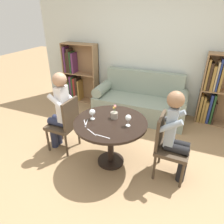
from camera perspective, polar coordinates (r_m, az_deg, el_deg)
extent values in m
plane|color=tan|center=(3.16, -0.35, -13.90)|extent=(16.00, 16.00, 0.00)
cube|color=silver|center=(4.38, 10.41, 17.41)|extent=(5.20, 0.05, 2.70)
cylinder|color=black|center=(2.75, -0.40, -2.99)|extent=(1.02, 1.02, 0.03)
cylinder|color=black|center=(2.94, -0.37, -8.73)|extent=(0.09, 0.09, 0.65)
cylinder|color=black|center=(3.15, -0.36, -13.69)|extent=(0.40, 0.40, 0.03)
cube|color=gray|center=(4.29, 7.71, 1.31)|extent=(1.88, 0.80, 0.42)
cube|color=gray|center=(4.41, 9.20, 8.39)|extent=(1.66, 0.16, 0.50)
cylinder|color=gray|center=(4.42, -2.54, 6.86)|extent=(0.22, 0.72, 0.22)
cylinder|color=gray|center=(4.06, 19.39, 3.32)|extent=(0.22, 0.72, 0.22)
cube|color=#93704C|center=(5.04, -8.14, 11.22)|extent=(0.84, 0.02, 1.39)
cube|color=#93704C|center=(5.15, -12.88, 11.16)|extent=(0.02, 0.28, 1.39)
cube|color=#93704C|center=(4.74, -4.57, 10.37)|extent=(0.02, 0.28, 1.39)
cube|color=#93704C|center=(5.17, -8.35, 3.53)|extent=(0.79, 0.28, 0.02)
cube|color=#93704C|center=(4.93, -8.89, 10.81)|extent=(0.79, 0.28, 0.02)
cube|color=#93704C|center=(4.79, -9.51, 18.67)|extent=(0.79, 0.28, 0.02)
cube|color=olive|center=(5.24, -12.06, 6.87)|extent=(0.04, 0.23, 0.54)
cube|color=#234723|center=(5.24, -11.55, 6.30)|extent=(0.03, 0.23, 0.44)
cube|color=#602D5B|center=(5.18, -11.18, 7.01)|extent=(0.05, 0.23, 0.59)
cube|color=#234723|center=(5.16, -10.71, 6.88)|extent=(0.04, 0.23, 0.58)
cube|color=maroon|center=(5.14, -10.20, 6.69)|extent=(0.05, 0.23, 0.55)
cube|color=#332319|center=(5.10, -9.63, 6.72)|extent=(0.05, 0.23, 0.57)
cube|color=olive|center=(5.09, -9.05, 6.26)|extent=(0.04, 0.23, 0.50)
cube|color=#602D5B|center=(5.04, -12.83, 14.45)|extent=(0.04, 0.23, 0.59)
cube|color=#332319|center=(5.03, -12.25, 13.78)|extent=(0.04, 0.23, 0.48)
cube|color=#332319|center=(4.99, -11.81, 14.21)|extent=(0.05, 0.23, 0.56)
cube|color=#234723|center=(4.97, -11.26, 13.80)|extent=(0.04, 0.23, 0.49)
cube|color=#602D5B|center=(4.94, -10.72, 13.65)|extent=(0.04, 0.23, 0.47)
cube|color=#93704C|center=(4.44, 29.40, 5.62)|extent=(0.84, 0.02, 1.39)
cube|color=#93704C|center=(4.28, 24.19, 6.06)|extent=(0.02, 0.28, 1.39)
cube|color=#93704C|center=(4.59, 27.57, -2.83)|extent=(0.79, 0.28, 0.02)
cube|color=olive|center=(4.42, 23.86, 1.16)|extent=(0.05, 0.23, 0.56)
cube|color=olive|center=(4.43, 24.59, 0.90)|extent=(0.04, 0.23, 0.54)
cube|color=olive|center=(4.45, 25.15, 0.28)|extent=(0.05, 0.23, 0.45)
cube|color=navy|center=(4.42, 26.08, 1.05)|extent=(0.05, 0.23, 0.61)
cube|color=#234723|center=(4.43, 26.79, 0.93)|extent=(0.04, 0.23, 0.61)
cube|color=#332319|center=(4.47, 27.16, -0.04)|extent=(0.03, 0.23, 0.45)
cube|color=olive|center=(4.19, 25.60, 9.68)|extent=(0.04, 0.23, 0.57)
cube|color=#332319|center=(4.20, 26.19, 9.18)|extent=(0.04, 0.23, 0.51)
cube|color=olive|center=(4.21, 26.91, 8.71)|extent=(0.05, 0.23, 0.47)
cube|color=tan|center=(4.20, 27.68, 9.09)|extent=(0.03, 0.23, 0.54)
cube|color=navy|center=(4.20, 28.22, 9.32)|extent=(0.03, 0.23, 0.59)
cube|color=olive|center=(4.21, 28.84, 9.05)|extent=(0.04, 0.23, 0.57)
cylinder|color=#473828|center=(3.63, -14.23, -4.83)|extent=(0.04, 0.04, 0.40)
cylinder|color=#473828|center=(3.41, -17.82, -7.71)|extent=(0.04, 0.04, 0.40)
cylinder|color=#473828|center=(3.44, -9.45, -6.21)|extent=(0.04, 0.04, 0.40)
cylinder|color=#473828|center=(3.21, -12.89, -9.39)|extent=(0.04, 0.04, 0.40)
cube|color=#473828|center=(3.29, -14.03, -3.74)|extent=(0.43, 0.43, 0.05)
cube|color=#473828|center=(3.07, -11.71, -0.54)|extent=(0.05, 0.38, 0.45)
cylinder|color=#473828|center=(2.81, 19.34, -16.77)|extent=(0.04, 0.04, 0.40)
cylinder|color=#473828|center=(3.08, 20.18, -12.36)|extent=(0.04, 0.04, 0.40)
cylinder|color=#473828|center=(2.83, 11.96, -15.20)|extent=(0.04, 0.04, 0.40)
cylinder|color=#473828|center=(3.10, 13.57, -11.00)|extent=(0.04, 0.04, 0.40)
cube|color=#473828|center=(2.81, 16.88, -10.28)|extent=(0.44, 0.44, 0.05)
cube|color=#473828|center=(2.68, 13.62, -5.19)|extent=(0.05, 0.38, 0.45)
cylinder|color=#282D47|center=(3.52, -15.21, -5.51)|extent=(0.11, 0.11, 0.45)
cylinder|color=#282D47|center=(3.46, -16.32, -6.39)|extent=(0.11, 0.11, 0.45)
cylinder|color=#282D47|center=(3.32, -14.29, -1.99)|extent=(0.30, 0.12, 0.11)
cylinder|color=#282D47|center=(3.25, -15.44, -2.86)|extent=(0.30, 0.12, 0.11)
cube|color=white|center=(3.09, -13.90, 1.96)|extent=(0.13, 0.20, 0.59)
cylinder|color=white|center=(3.14, -12.66, 4.60)|extent=(0.29, 0.08, 0.23)
cylinder|color=white|center=(2.95, -15.66, 2.67)|extent=(0.29, 0.08, 0.23)
sphere|color=tan|center=(2.94, -14.77, 8.93)|extent=(0.20, 0.20, 0.20)
cylinder|color=black|center=(2.88, 19.35, -14.74)|extent=(0.11, 0.11, 0.45)
cylinder|color=black|center=(2.97, 19.63, -13.39)|extent=(0.11, 0.11, 0.45)
cylinder|color=black|center=(2.71, 17.94, -9.94)|extent=(0.30, 0.12, 0.11)
cylinder|color=black|center=(2.80, 18.28, -8.66)|extent=(0.30, 0.12, 0.11)
cube|color=#93A3B2|center=(2.62, 16.61, -4.01)|extent=(0.13, 0.20, 0.53)
cylinder|color=#93A3B2|center=(2.46, 16.33, -3.90)|extent=(0.29, 0.08, 0.23)
cylinder|color=#93A3B2|center=(2.70, 17.32, -1.14)|extent=(0.29, 0.08, 0.23)
sphere|color=#936B4C|center=(2.45, 17.76, 3.40)|extent=(0.21, 0.21, 0.21)
cylinder|color=white|center=(2.81, -5.56, -1.94)|extent=(0.06, 0.06, 0.00)
cylinder|color=white|center=(2.79, -5.60, -1.30)|extent=(0.01, 0.01, 0.07)
sphere|color=white|center=(2.76, -5.66, -0.06)|extent=(0.09, 0.09, 0.09)
sphere|color=#E58E75|center=(2.77, -5.65, -0.26)|extent=(0.06, 0.06, 0.06)
cylinder|color=white|center=(2.65, 4.58, -3.84)|extent=(0.06, 0.06, 0.00)
cylinder|color=white|center=(2.63, 4.61, -3.03)|extent=(0.01, 0.01, 0.08)
sphere|color=white|center=(2.59, 4.67, -1.63)|extent=(0.08, 0.08, 0.08)
sphere|color=beige|center=(2.60, 4.66, -1.82)|extent=(0.06, 0.06, 0.06)
cylinder|color=#9E9384|center=(2.80, 0.61, -0.94)|extent=(0.10, 0.10, 0.09)
cylinder|color=#4C7A42|center=(2.76, 0.84, 0.65)|extent=(0.00, 0.01, 0.08)
sphere|color=#E07F4C|center=(2.74, 0.84, 1.42)|extent=(0.04, 0.04, 0.04)
cylinder|color=#4C7A42|center=(2.76, 0.58, 0.54)|extent=(0.01, 0.01, 0.07)
sphere|color=#EACC4C|center=(2.75, 0.58, 1.22)|extent=(0.04, 0.04, 0.04)
cylinder|color=#4C7A42|center=(2.78, 0.86, 0.88)|extent=(0.01, 0.01, 0.09)
sphere|color=#D16684|center=(2.76, 0.86, 1.71)|extent=(0.04, 0.04, 0.04)
cube|color=silver|center=(2.43, -2.61, -7.00)|extent=(0.19, 0.02, 0.00)
cube|color=silver|center=(2.72, -7.74, -3.19)|extent=(0.12, 0.16, 0.00)
cube|color=silver|center=(2.71, -7.34, -3.22)|extent=(0.07, 0.18, 0.00)
cube|color=silver|center=(2.52, -5.87, -5.71)|extent=(0.17, 0.10, 0.00)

